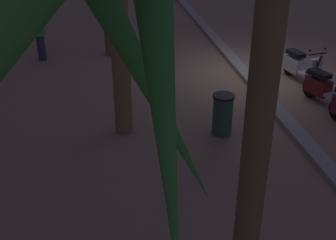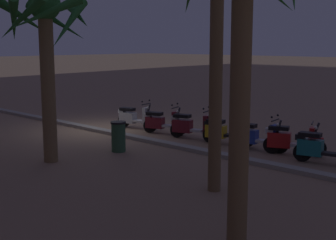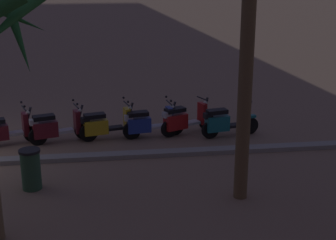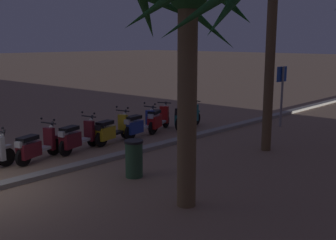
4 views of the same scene
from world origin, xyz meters
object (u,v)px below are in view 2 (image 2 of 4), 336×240
at_px(palm_tree_near_sign, 45,34).
at_px(litter_bin, 118,136).
at_px(scooter_maroon_mid_front, 161,122).
at_px(scooter_yellow_gap_after_mid, 224,131).
at_px(scooter_teal_far_back, 320,148).
at_px(scooter_silver_last_in_row, 134,117).
at_px(scooter_blue_mid_centre, 256,136).
at_px(scooter_red_mid_rear, 289,140).
at_px(scooter_maroon_lead_nearest, 190,126).

xyz_separation_m(palm_tree_near_sign, litter_bin, (-0.42, -2.18, -3.11)).
bearing_deg(scooter_maroon_mid_front, scooter_yellow_gap_after_mid, -177.30).
bearing_deg(scooter_yellow_gap_after_mid, scooter_teal_far_back, 176.19).
relative_size(scooter_silver_last_in_row, palm_tree_near_sign, 0.38).
distance_m(scooter_blue_mid_centre, palm_tree_near_sign, 7.04).
bearing_deg(scooter_blue_mid_centre, scooter_silver_last_in_row, 0.82).
distance_m(scooter_teal_far_back, litter_bin, 6.00).
distance_m(scooter_yellow_gap_after_mid, scooter_maroon_mid_front, 2.81).
height_order(scooter_blue_mid_centre, scooter_silver_last_in_row, same).
distance_m(scooter_teal_far_back, scooter_maroon_mid_front, 6.33).
xyz_separation_m(scooter_red_mid_rear, scooter_maroon_mid_front, (5.14, 0.28, -0.02)).
bearing_deg(scooter_red_mid_rear, litter_bin, 39.00).
height_order(scooter_maroon_lead_nearest, litter_bin, scooter_maroon_lead_nearest).
xyz_separation_m(scooter_teal_far_back, scooter_maroon_lead_nearest, (4.95, -0.14, -0.00)).
height_order(scooter_red_mid_rear, scooter_yellow_gap_after_mid, scooter_yellow_gap_after_mid).
height_order(scooter_maroon_mid_front, scooter_silver_last_in_row, same).
relative_size(scooter_teal_far_back, litter_bin, 1.90).
height_order(scooter_red_mid_rear, scooter_silver_last_in_row, scooter_silver_last_in_row).
distance_m(scooter_red_mid_rear, scooter_maroon_mid_front, 5.15).
xyz_separation_m(scooter_maroon_lead_nearest, palm_tree_near_sign, (0.73, 5.22, 3.13)).
bearing_deg(scooter_silver_last_in_row, scooter_maroon_lead_nearest, 179.94).
height_order(scooter_yellow_gap_after_mid, scooter_maroon_lead_nearest, same).
height_order(scooter_blue_mid_centre, palm_tree_near_sign, palm_tree_near_sign).
height_order(scooter_silver_last_in_row, palm_tree_near_sign, palm_tree_near_sign).
distance_m(scooter_red_mid_rear, scooter_blue_mid_centre, 1.09).
bearing_deg(palm_tree_near_sign, scooter_red_mid_rear, -129.35).
bearing_deg(litter_bin, scooter_maroon_lead_nearest, -95.68).
bearing_deg(scooter_yellow_gap_after_mid, scooter_maroon_mid_front, 2.70).
bearing_deg(scooter_yellow_gap_after_mid, litter_bin, 61.08).
bearing_deg(scooter_maroon_lead_nearest, litter_bin, 84.32).
xyz_separation_m(scooter_blue_mid_centre, scooter_yellow_gap_after_mid, (1.25, -0.01, -0.00)).
height_order(scooter_blue_mid_centre, litter_bin, scooter_blue_mid_centre).
bearing_deg(scooter_blue_mid_centre, palm_tree_near_sign, 57.32).
relative_size(scooter_yellow_gap_after_mid, scooter_maroon_lead_nearest, 1.02).
distance_m(scooter_red_mid_rear, scooter_yellow_gap_after_mid, 2.33).
bearing_deg(litter_bin, scooter_maroon_mid_front, -70.28).
relative_size(scooter_red_mid_rear, palm_tree_near_sign, 0.37).
bearing_deg(scooter_red_mid_rear, scooter_yellow_gap_after_mid, 3.67).
distance_m(scooter_teal_far_back, scooter_silver_last_in_row, 7.90).
height_order(scooter_red_mid_rear, scooter_maroon_mid_front, scooter_maroon_mid_front).
bearing_deg(scooter_yellow_gap_after_mid, scooter_blue_mid_centre, 179.36).
relative_size(scooter_teal_far_back, scooter_yellow_gap_after_mid, 0.98).
bearing_deg(scooter_blue_mid_centre, litter_bin, 46.36).
bearing_deg(litter_bin, scooter_yellow_gap_after_mid, -118.92).
distance_m(scooter_maroon_mid_front, litter_bin, 3.19).
distance_m(scooter_blue_mid_centre, scooter_yellow_gap_after_mid, 1.25).
bearing_deg(scooter_blue_mid_centre, scooter_maroon_mid_front, 1.68).
height_order(scooter_yellow_gap_after_mid, scooter_silver_last_in_row, same).
bearing_deg(scooter_silver_last_in_row, scooter_maroon_mid_front, 178.62).
distance_m(scooter_yellow_gap_after_mid, litter_bin, 3.59).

